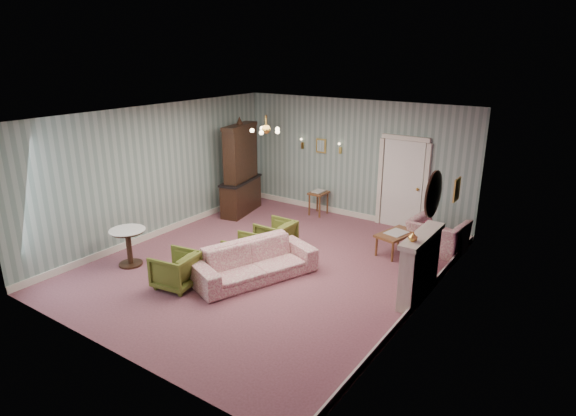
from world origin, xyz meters
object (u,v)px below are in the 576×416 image
Objects in this scene: olive_chair_a at (176,268)px; olive_chair_b at (244,250)px; olive_chair_c at (276,234)px; coffee_table at (396,243)px; sofa_chintz at (254,256)px; pedestal_table at (129,247)px; wingback_chair at (438,231)px; fireplace at (420,266)px; side_table_black at (427,256)px; dresser at (240,167)px.

olive_chair_b is at bearing 154.40° from olive_chair_a.
coffee_table is at bearing 120.83° from olive_chair_c.
pedestal_table is (-2.35, -0.93, -0.07)m from sofa_chintz.
sofa_chintz is 2.14× the size of wingback_chair.
fireplace reaches higher than coffee_table.
wingback_chair is (2.36, 3.10, 0.02)m from sofa_chintz.
olive_chair_a is at bearing -150.88° from fireplace.
olive_chair_a is 1.00× the size of olive_chair_c.
wingback_chair reaches higher than sofa_chintz.
coffee_table is (2.13, 1.25, -0.12)m from olive_chair_c.
side_table_black is at bearing 102.63° from wingback_chair.
wingback_chair is 0.76× the size of fireplace.
coffee_table is (-1.03, 1.54, -0.35)m from fireplace.
olive_chair_c is (0.49, 2.32, -0.00)m from olive_chair_a.
dresser is 3.23× the size of pedestal_table.
wingback_chair is 1.94× the size of side_table_black.
coffee_table is 1.20× the size of pedestal_table.
pedestal_table reaches higher than olive_chair_a.
side_table_black is (-0.26, 1.17, -0.31)m from fireplace.
fireplace reaches higher than olive_chair_c.
sofa_chintz is at bearing -123.84° from coffee_table.
dresser reaches higher than olive_chair_c.
fireplace is at bearing -30.71° from dresser.
pedestal_table is at bearing -40.52° from olive_chair_c.
wingback_chair is (3.29, 4.14, 0.11)m from olive_chair_a.
dresser reaches higher than sofa_chintz.
side_table_black is (2.46, 2.16, -0.17)m from sofa_chintz.
fireplace is at bearing 85.32° from olive_chair_c.
pedestal_table is at bearing -103.18° from olive_chair_a.
olive_chair_a is at bearing -126.29° from coffee_table.
dresser is (-2.17, 1.49, 0.85)m from olive_chair_c.
dresser is at bearing 161.57° from fireplace.
pedestal_table is at bearing -139.53° from coffee_table.
sofa_chintz is (0.44, -1.27, 0.09)m from olive_chair_c.
coffee_table is at bearing 127.90° from olive_chair_b.
wingback_chair reaches higher than olive_chair_b.
olive_chair_a is 4.67m from side_table_black.
sofa_chintz reaches higher than olive_chair_c.
coffee_table is (4.30, -0.24, -0.97)m from dresser.
olive_chair_b is 3.13m from coffee_table.
fireplace is 1.88× the size of pedestal_table.
olive_chair_b is 0.27× the size of dresser.
dresser is 2.68× the size of coffee_table.
sofa_chintz is at bearing -138.68° from side_table_black.
fireplace reaches higher than side_table_black.
fireplace is 5.43m from pedestal_table.
olive_chair_b is at bearing -147.98° from side_table_black.
olive_chair_c is 1.29× the size of side_table_black.
sofa_chintz is 2.53m from pedestal_table.
pedestal_table reaches higher than side_table_black.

